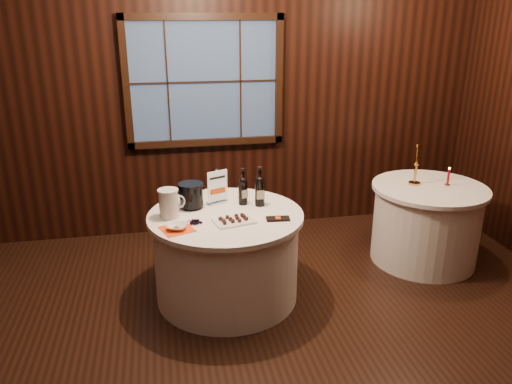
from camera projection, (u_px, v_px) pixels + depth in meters
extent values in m
plane|color=black|center=(248.00, 371.00, 3.42)|extent=(6.00, 6.00, 0.00)
cube|color=black|center=(205.00, 96.00, 5.22)|extent=(6.00, 0.02, 3.00)
cube|color=#3A5279|center=(204.00, 82.00, 5.14)|extent=(1.50, 0.01, 1.20)
cylinder|color=white|center=(227.00, 258.00, 4.22)|extent=(1.20, 1.20, 0.73)
cylinder|color=white|center=(226.00, 216.00, 4.09)|extent=(1.28, 1.28, 0.04)
cylinder|color=white|center=(425.00, 225.00, 4.86)|extent=(1.00, 1.00, 0.73)
cylinder|color=white|center=(430.00, 188.00, 4.73)|extent=(1.08, 1.08, 0.04)
cube|color=silver|center=(217.00, 202.00, 4.31)|extent=(0.18, 0.14, 0.02)
cube|color=silver|center=(217.00, 186.00, 4.25)|extent=(0.02, 0.02, 0.29)
cube|color=white|center=(217.00, 186.00, 4.24)|extent=(0.18, 0.08, 0.27)
cylinder|color=black|center=(243.00, 193.00, 4.25)|extent=(0.08, 0.08, 0.21)
sphere|color=black|center=(243.00, 181.00, 4.22)|extent=(0.08, 0.08, 0.08)
cylinder|color=black|center=(243.00, 175.00, 4.20)|extent=(0.03, 0.03, 0.09)
cylinder|color=black|center=(243.00, 170.00, 4.18)|extent=(0.03, 0.03, 0.02)
cube|color=beige|center=(244.00, 194.00, 4.22)|extent=(0.05, 0.02, 0.07)
cylinder|color=black|center=(260.00, 193.00, 4.22)|extent=(0.08, 0.08, 0.22)
sphere|color=black|center=(260.00, 181.00, 4.18)|extent=(0.08, 0.08, 0.08)
cylinder|color=black|center=(260.00, 174.00, 4.16)|extent=(0.03, 0.03, 0.10)
cylinder|color=black|center=(260.00, 168.00, 4.14)|extent=(0.04, 0.04, 0.02)
cube|color=beige|center=(261.00, 195.00, 4.18)|extent=(0.06, 0.01, 0.08)
cylinder|color=black|center=(192.00, 206.00, 4.20)|extent=(0.15, 0.15, 0.03)
cylinder|color=black|center=(191.00, 195.00, 4.17)|extent=(0.20, 0.20, 0.17)
cylinder|color=black|center=(191.00, 185.00, 4.13)|extent=(0.21, 0.21, 0.02)
cube|color=white|center=(234.00, 221.00, 3.91)|extent=(0.34, 0.27, 0.02)
cube|color=black|center=(278.00, 219.00, 3.96)|extent=(0.20, 0.11, 0.02)
cylinder|color=#3A2715|center=(187.00, 222.00, 3.87)|extent=(0.06, 0.01, 0.03)
cylinder|color=silver|center=(169.00, 204.00, 3.97)|extent=(0.15, 0.15, 0.22)
cylinder|color=silver|center=(168.00, 190.00, 3.93)|extent=(0.17, 0.17, 0.01)
torus|color=silver|center=(178.00, 202.00, 3.98)|extent=(0.11, 0.03, 0.11)
cube|color=#FD4A15|center=(177.00, 229.00, 3.78)|extent=(0.29, 0.29, 0.00)
imported|color=white|center=(177.00, 227.00, 3.78)|extent=(0.18, 0.18, 0.04)
cylinder|color=#C4873D|center=(414.00, 183.00, 4.78)|extent=(0.11, 0.11, 0.02)
cylinder|color=#C4873D|center=(416.00, 165.00, 4.71)|extent=(0.02, 0.02, 0.35)
cylinder|color=#C4873D|center=(419.00, 145.00, 4.65)|extent=(0.06, 0.06, 0.03)
cylinder|color=#C4873D|center=(447.00, 185.00, 4.74)|extent=(0.05, 0.05, 0.01)
cylinder|color=maroon|center=(448.00, 177.00, 4.71)|extent=(0.02, 0.02, 0.15)
sphere|color=#FFB23F|center=(450.00, 168.00, 4.68)|extent=(0.02, 0.02, 0.02)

